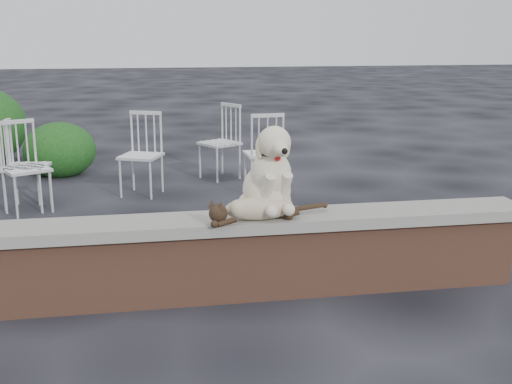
{
  "coord_description": "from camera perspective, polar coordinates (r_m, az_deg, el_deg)",
  "views": [
    {
      "loc": [
        0.37,
        -4.19,
        1.82
      ],
      "look_at": [
        1.15,
        0.2,
        0.7
      ],
      "focal_mm": 44.85,
      "sensor_mm": 36.0,
      "label": 1
    }
  ],
  "objects": [
    {
      "name": "chair_a",
      "position": [
        6.96,
        -19.86,
        2.07
      ],
      "size": [
        0.76,
        0.76,
        0.94
      ],
      "primitive_type": null,
      "rotation": [
        0.0,
        0.0,
        0.5
      ],
      "color": "silver",
      "rests_on": "ground"
    },
    {
      "name": "chair_e",
      "position": [
        7.08,
        -19.82,
        2.26
      ],
      "size": [
        0.63,
        0.63,
        0.94
      ],
      "primitive_type": null,
      "rotation": [
        0.0,
        0.0,
        1.44
      ],
      "color": "silver",
      "rests_on": "ground"
    },
    {
      "name": "chair_d",
      "position": [
        8.1,
        -3.27,
        4.49
      ],
      "size": [
        0.77,
        0.77,
        0.94
      ],
      "primitive_type": null,
      "rotation": [
        0.0,
        0.0,
        -1.03
      ],
      "color": "silver",
      "rests_on": "ground"
    },
    {
      "name": "dog",
      "position": [
        4.43,
        0.96,
        2.14
      ],
      "size": [
        0.52,
        0.63,
        0.65
      ],
      "primitive_type": null,
      "rotation": [
        0.0,
        0.0,
        0.19
      ],
      "color": "beige",
      "rests_on": "capstone"
    },
    {
      "name": "chair_c",
      "position": [
        7.38,
        0.68,
        3.56
      ],
      "size": [
        0.59,
        0.59,
        0.94
      ],
      "primitive_type": null,
      "rotation": [
        0.0,
        0.0,
        3.19
      ],
      "color": "silver",
      "rests_on": "ground"
    },
    {
      "name": "brick_wall",
      "position": [
        4.49,
        -14.19,
        -6.81
      ],
      "size": [
        6.0,
        0.3,
        0.5
      ],
      "primitive_type": "cube",
      "color": "brown",
      "rests_on": "ground"
    },
    {
      "name": "ground",
      "position": [
        4.59,
        -14.0,
        -9.73
      ],
      "size": [
        60.0,
        60.0,
        0.0
      ],
      "primitive_type": "plane",
      "color": "black",
      "rests_on": "ground"
    },
    {
      "name": "capstone",
      "position": [
        4.4,
        -14.41,
        -3.28
      ],
      "size": [
        6.2,
        0.4,
        0.08
      ],
      "primitive_type": "cube",
      "color": "slate",
      "rests_on": "brick_wall"
    },
    {
      "name": "cat",
      "position": [
        4.32,
        0.28,
        -1.33
      ],
      "size": [
        1.09,
        0.46,
        0.18
      ],
      "primitive_type": null,
      "rotation": [
        0.0,
        0.0,
        0.19
      ],
      "color": "tan",
      "rests_on": "capstone"
    },
    {
      "name": "chair_b",
      "position": [
        7.37,
        -10.24,
        3.31
      ],
      "size": [
        0.73,
        0.73,
        0.94
      ],
      "primitive_type": null,
      "rotation": [
        0.0,
        0.0,
        -0.39
      ],
      "color": "silver",
      "rests_on": "ground"
    }
  ]
}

